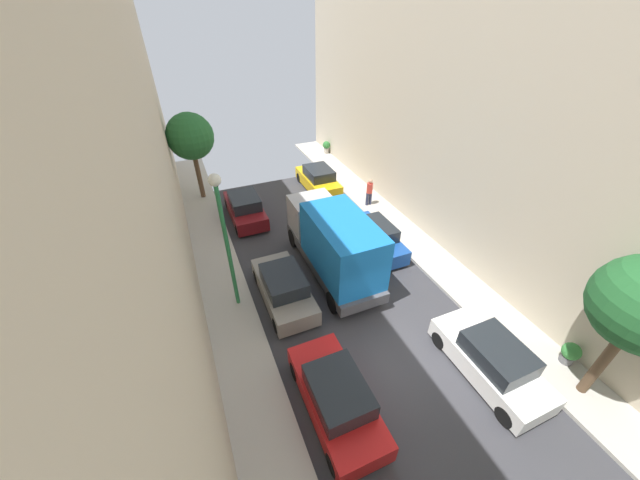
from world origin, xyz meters
TOP-DOWN VIEW (x-y plane):
  - ground at (0.00, 0.00)m, footprint 32.00×32.00m
  - sidewalk_left at (-5.00, 0.00)m, footprint 2.00×44.00m
  - sidewalk_right at (5.00, 0.00)m, footprint 2.00×44.00m
  - parked_car_left_2 at (-2.70, -0.83)m, footprint 1.78×4.20m
  - parked_car_left_3 at (-2.70, 4.44)m, footprint 1.78×4.20m
  - parked_car_left_4 at (-2.70, 11.72)m, footprint 1.78×4.20m
  - parked_car_right_1 at (2.70, -1.69)m, footprint 1.78×4.20m
  - parked_car_right_2 at (2.70, 6.22)m, footprint 1.78×4.20m
  - parked_car_right_3 at (2.70, 13.57)m, footprint 1.78×4.20m
  - delivery_truck at (0.00, 5.28)m, footprint 2.26×6.60m
  - pedestrian at (4.67, 10.15)m, footprint 0.40×0.36m
  - street_tree_0 at (-4.71, 15.27)m, footprint 2.72×2.72m
  - potted_plant_0 at (5.57, -2.50)m, footprint 0.61×0.61m
  - potted_plant_3 at (5.73, 19.09)m, footprint 0.60×0.60m
  - lamp_post at (-4.60, 4.94)m, footprint 0.44×0.44m

SIDE VIEW (x-z plane):
  - ground at x=0.00m, z-range 0.00..0.00m
  - sidewalk_left at x=-5.00m, z-range 0.00..0.15m
  - sidewalk_right at x=5.00m, z-range 0.00..0.15m
  - potted_plant_0 at x=5.57m, z-range 0.19..1.06m
  - potted_plant_3 at x=5.73m, z-range 0.23..1.20m
  - parked_car_left_2 at x=-2.70m, z-range -0.06..1.50m
  - parked_car_left_3 at x=-2.70m, z-range -0.06..1.50m
  - parked_car_left_4 at x=-2.70m, z-range -0.06..1.50m
  - parked_car_right_1 at x=2.70m, z-range -0.06..1.50m
  - parked_car_right_2 at x=2.70m, z-range -0.06..1.50m
  - parked_car_right_3 at x=2.70m, z-range -0.06..1.50m
  - pedestrian at x=4.67m, z-range 0.21..1.93m
  - delivery_truck at x=0.00m, z-range 0.10..3.48m
  - lamp_post at x=-4.60m, z-range 1.05..6.97m
  - street_tree_0 at x=-4.71m, z-range 1.41..6.72m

